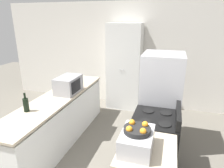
{
  "coord_description": "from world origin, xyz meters",
  "views": [
    {
      "loc": [
        1.02,
        -1.35,
        2.2
      ],
      "look_at": [
        0.0,
        1.97,
        1.05
      ],
      "focal_mm": 32.0,
      "sensor_mm": 36.0,
      "label": 1
    }
  ],
  "objects": [
    {
      "name": "counter_left",
      "position": [
        -0.86,
        1.47,
        0.43
      ],
      "size": [
        0.6,
        2.74,
        0.89
      ],
      "color": "silver",
      "rests_on": "ground_plane"
    },
    {
      "name": "pantry_cabinet",
      "position": [
        -0.1,
        3.32,
        1.05
      ],
      "size": [
        0.82,
        0.52,
        2.1
      ],
      "color": "silver",
      "rests_on": "ground_plane"
    },
    {
      "name": "toaster_oven",
      "position": [
        0.75,
        0.42,
        0.99
      ],
      "size": [
        0.33,
        0.45,
        0.2
      ],
      "color": "#B2B2B7",
      "rests_on": "counter_right"
    },
    {
      "name": "wall_back",
      "position": [
        0.0,
        3.62,
        1.3
      ],
      "size": [
        7.0,
        0.06,
        2.6
      ],
      "color": "silver",
      "rests_on": "ground_plane"
    },
    {
      "name": "stove",
      "position": [
        0.88,
        1.2,
        0.45
      ],
      "size": [
        0.66,
        0.7,
        1.05
      ],
      "color": "black",
      "rests_on": "ground_plane"
    },
    {
      "name": "refrigerator",
      "position": [
        0.89,
        1.96,
        0.83
      ],
      "size": [
        0.69,
        0.74,
        1.66
      ],
      "color": "#B7B7BC",
      "rests_on": "ground_plane"
    },
    {
      "name": "fruit_bowl",
      "position": [
        0.74,
        0.43,
        1.13
      ],
      "size": [
        0.28,
        0.28,
        0.09
      ],
      "color": "black",
      "rests_on": "toaster_oven"
    },
    {
      "name": "wine_bottle",
      "position": [
        -0.97,
        0.83,
        1.0
      ],
      "size": [
        0.08,
        0.08,
        0.29
      ],
      "color": "black",
      "rests_on": "counter_left"
    },
    {
      "name": "microwave",
      "position": [
        -0.76,
        1.72,
        1.04
      ],
      "size": [
        0.35,
        0.53,
        0.3
      ],
      "color": "#939399",
      "rests_on": "counter_left"
    }
  ]
}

